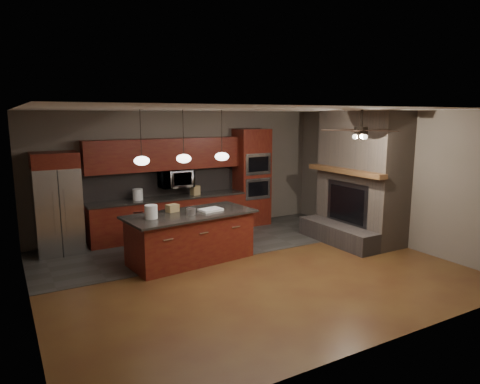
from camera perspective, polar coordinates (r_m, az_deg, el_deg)
ground at (r=7.78m, az=1.07°, el=-10.16°), size 7.00×7.00×0.00m
ceiling at (r=7.30m, az=1.15°, el=10.93°), size 7.00×6.00×0.02m
back_wall at (r=10.08m, az=-7.64°, el=2.66°), size 7.00×0.02×2.80m
right_wall at (r=9.66m, az=19.27°, el=1.85°), size 0.02×6.00×2.80m
left_wall at (r=6.41m, az=-26.92°, el=-2.69°), size 0.02×6.00×2.80m
slate_tile_patch at (r=9.29m, az=-4.64°, el=-6.74°), size 7.00×2.40×0.01m
fireplace_column at (r=9.61m, az=15.62°, el=1.38°), size 1.30×2.10×2.80m
back_cabinetry at (r=9.75m, az=-9.59°, el=-0.66°), size 3.59×0.64×2.20m
oven_tower at (r=10.59m, az=1.57°, el=1.97°), size 0.80×0.63×2.38m
microwave at (r=9.76m, az=-8.57°, el=1.80°), size 0.73×0.41×0.50m
refrigerator at (r=9.10m, az=-23.17°, el=-1.42°), size 0.85×0.75×2.01m
kitchen_island at (r=8.09m, az=-6.59°, el=-5.96°), size 2.50×1.35×0.92m
white_bucket at (r=7.65m, az=-11.77°, el=-2.60°), size 0.25×0.25×0.24m
paint_can at (r=7.86m, az=-6.56°, el=-2.60°), size 0.22×0.22×0.11m
paint_tray at (r=8.13m, az=-3.94°, el=-2.37°), size 0.46×0.36×0.04m
cardboard_box at (r=8.12m, az=-9.01°, el=-2.13°), size 0.26×0.21×0.14m
counter_bucket at (r=9.48m, az=-13.48°, el=-0.32°), size 0.28×0.28×0.24m
counter_box at (r=9.88m, az=-6.00°, el=0.22°), size 0.23×0.20×0.21m
pendant_left at (r=7.31m, az=-12.97°, el=4.11°), size 0.26×0.26×0.92m
pendant_center at (r=7.56m, az=-7.51°, el=4.48°), size 0.26×0.26×0.92m
pendant_right at (r=7.87m, az=-2.43°, el=4.78°), size 0.26×0.26×0.92m
ceiling_fan at (r=7.78m, az=15.84°, el=7.98°), size 1.27×1.33×0.41m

